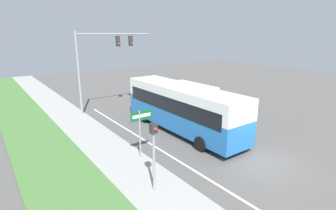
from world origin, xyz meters
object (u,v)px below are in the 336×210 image
(pedestrian_signal, at_px, (154,147))
(street_sign, at_px, (141,125))
(signal_gantry, at_px, (101,55))
(bus, at_px, (182,105))

(pedestrian_signal, bearing_deg, street_sign, 69.00)
(pedestrian_signal, bearing_deg, signal_gantry, 75.97)
(signal_gantry, xyz_separation_m, pedestrian_signal, (-3.35, -13.38, -2.86))
(bus, distance_m, signal_gantry, 9.09)
(bus, relative_size, pedestrian_signal, 3.26)
(pedestrian_signal, distance_m, street_sign, 3.39)
(pedestrian_signal, xyz_separation_m, street_sign, (1.21, 3.16, -0.16))
(bus, bearing_deg, pedestrian_signal, -138.04)
(signal_gantry, bearing_deg, pedestrian_signal, -104.03)
(street_sign, bearing_deg, bus, 24.08)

